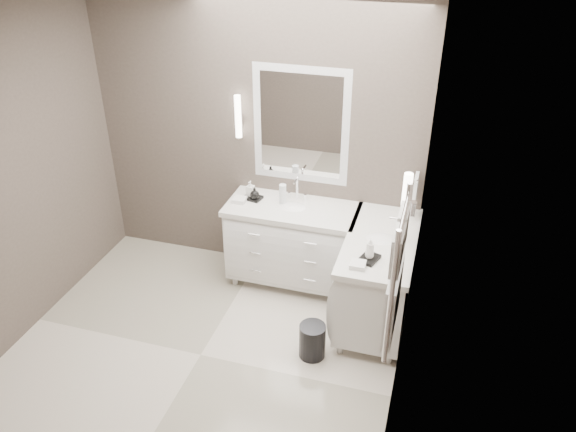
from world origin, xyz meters
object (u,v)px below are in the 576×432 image
(towel_ladder, at_px, (395,280))
(waste_bin, at_px, (312,341))
(vanity_right, at_px, (378,274))
(vanity_back, at_px, (292,240))

(towel_ladder, bearing_deg, waste_bin, 134.19)
(vanity_right, xyz_separation_m, waste_bin, (-0.43, -0.63, -0.33))
(vanity_right, bearing_deg, waste_bin, -123.97)
(vanity_right, height_order, waste_bin, vanity_right)
(waste_bin, bearing_deg, vanity_right, 56.03)
(vanity_right, height_order, towel_ladder, towel_ladder)
(vanity_back, distance_m, towel_ladder, 2.16)
(vanity_right, distance_m, towel_ladder, 1.60)
(vanity_back, relative_size, towel_ladder, 1.38)
(vanity_right, relative_size, waste_bin, 4.00)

